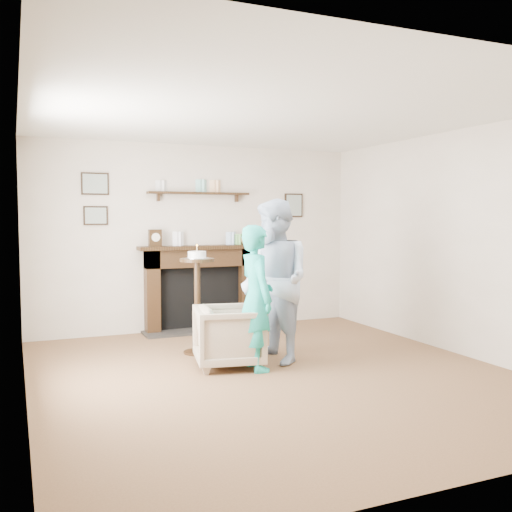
# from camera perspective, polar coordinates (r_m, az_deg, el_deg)

# --- Properties ---
(ground) EXTENTS (5.00, 5.00, 0.00)m
(ground) POSITION_cam_1_polar(r_m,az_deg,el_deg) (5.67, 1.93, -11.77)
(ground) COLOR brown
(ground) RESTS_ON ground
(room_shell) EXTENTS (4.54, 5.02, 2.52)m
(room_shell) POSITION_cam_1_polar(r_m,az_deg,el_deg) (6.09, -0.79, 4.77)
(room_shell) COLOR beige
(room_shell) RESTS_ON ground
(armchair) EXTENTS (0.80, 0.79, 0.63)m
(armchair) POSITION_cam_1_polar(r_m,az_deg,el_deg) (5.98, -2.67, -10.94)
(armchair) COLOR tan
(armchair) RESTS_ON ground
(man) EXTENTS (0.75, 0.91, 1.73)m
(man) POSITION_cam_1_polar(r_m,az_deg,el_deg) (6.15, 1.89, -10.52)
(man) COLOR #A4AECD
(man) RESTS_ON ground
(woman) EXTENTS (0.36, 0.54, 1.46)m
(woman) POSITION_cam_1_polar(r_m,az_deg,el_deg) (5.87, 0.03, -11.23)
(woman) COLOR #1FA2B3
(woman) RESTS_ON ground
(pedestal_table) EXTENTS (0.38, 0.38, 1.23)m
(pedestal_table) POSITION_cam_1_polar(r_m,az_deg,el_deg) (6.42, -5.90, -3.06)
(pedestal_table) COLOR black
(pedestal_table) RESTS_ON ground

